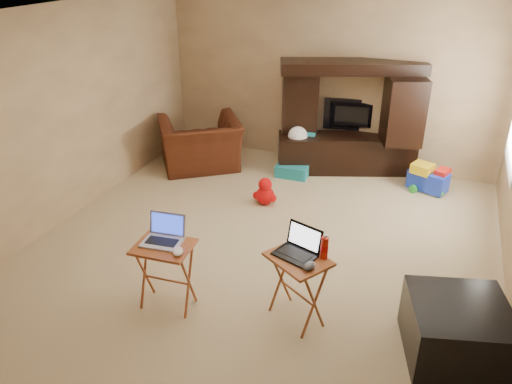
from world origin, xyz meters
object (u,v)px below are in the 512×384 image
at_px(ottoman, 456,331).
at_px(mouse_left, 178,251).
at_px(tray_table_left, 166,276).
at_px(mouse_right, 309,266).
at_px(entertainment_center, 349,118).
at_px(tray_table_right, 297,289).
at_px(recliner, 200,144).
at_px(television, 351,116).
at_px(plush_toy, 265,191).
at_px(child_rocker, 294,155).
at_px(push_toy, 428,177).
at_px(water_bottle, 324,248).
at_px(laptop_left, 161,232).
at_px(laptop_right, 295,244).

xyz_separation_m(ottoman, mouse_left, (-2.33, -0.38, 0.44)).
xyz_separation_m(tray_table_left, mouse_right, (1.31, 0.14, 0.36)).
xyz_separation_m(entertainment_center, tray_table_right, (0.32, -3.45, -0.48)).
bearing_deg(recliner, entertainment_center, 162.43).
distance_m(television, plush_toy, 1.90).
distance_m(child_rocker, ottoman, 3.76).
relative_size(push_toy, water_bottle, 2.57).
bearing_deg(mouse_left, laptop_left, 155.56).
height_order(ottoman, mouse_left, mouse_left).
height_order(tray_table_left, laptop_right, laptop_right).
distance_m(child_rocker, water_bottle, 3.20).
bearing_deg(entertainment_center, television, 69.54).
bearing_deg(laptop_right, water_bottle, 32.74).
xyz_separation_m(recliner, plush_toy, (1.33, -0.77, -0.19)).
bearing_deg(television, ottoman, 105.40).
distance_m(laptop_left, water_bottle, 1.44).
xyz_separation_m(push_toy, mouse_left, (-1.88, -3.51, 0.49)).
distance_m(television, laptop_right, 3.63).
distance_m(child_rocker, mouse_right, 3.35).
height_order(push_toy, laptop_left, laptop_left).
bearing_deg(mouse_left, entertainment_center, 79.93).
relative_size(tray_table_right, mouse_left, 4.92).
relative_size(recliner, ottoman, 1.49).
bearing_deg(tray_table_left, television, 73.45).
bearing_deg(television, laptop_right, 84.97).
relative_size(plush_toy, tray_table_left, 0.56).
bearing_deg(mouse_right, push_toy, 76.95).
height_order(entertainment_center, laptop_right, entertainment_center).
distance_m(recliner, plush_toy, 1.54).
bearing_deg(push_toy, plush_toy, -127.19).
bearing_deg(mouse_right, laptop_right, 140.53).
height_order(tray_table_left, laptop_left, laptop_left).
bearing_deg(child_rocker, entertainment_center, 31.53).
bearing_deg(mouse_left, television, 80.42).
xyz_separation_m(tray_table_right, laptop_right, (-0.04, 0.02, 0.45)).
relative_size(television, water_bottle, 4.07).
bearing_deg(push_toy, mouse_right, -81.73).
relative_size(recliner, child_rocker, 1.87).
bearing_deg(entertainment_center, ottoman, -84.45).
xyz_separation_m(entertainment_center, ottoman, (1.66, -3.39, -0.57)).
distance_m(tray_table_left, mouse_right, 1.36).
xyz_separation_m(tray_table_right, water_bottle, (0.20, 0.08, 0.43)).
height_order(push_toy, mouse_left, mouse_left).
relative_size(recliner, mouse_left, 8.56).
distance_m(child_rocker, laptop_left, 3.29).
xyz_separation_m(child_rocker, ottoman, (2.32, -2.96, -0.06)).
height_order(entertainment_center, water_bottle, entertainment_center).
distance_m(child_rocker, mouse_left, 3.36).
height_order(child_rocker, tray_table_left, tray_table_left).
bearing_deg(entertainment_center, mouse_left, -120.53).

